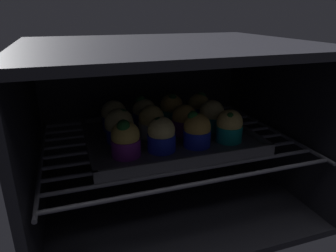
% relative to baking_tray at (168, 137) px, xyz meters
% --- Properties ---
extents(oven_cavity, '(0.59, 0.47, 0.37)m').
position_rel_baking_tray_xyz_m(oven_cavity, '(0.00, 0.04, 0.02)').
color(oven_cavity, black).
rests_on(oven_cavity, ground).
extents(oven_rack, '(0.55, 0.42, 0.01)m').
position_rel_baking_tray_xyz_m(oven_rack, '(0.00, -0.00, -0.01)').
color(oven_rack, '#51515B').
rests_on(oven_rack, oven_cavity).
extents(baking_tray, '(0.36, 0.29, 0.02)m').
position_rel_baking_tray_xyz_m(baking_tray, '(0.00, 0.00, 0.00)').
color(baking_tray, '#4C4C51').
rests_on(baking_tray, oven_rack).
extents(muffin_row0_col0, '(0.06, 0.06, 0.08)m').
position_rel_baking_tray_xyz_m(muffin_row0_col0, '(-0.11, -0.08, 0.04)').
color(muffin_row0_col0, '#7A238C').
rests_on(muffin_row0_col0, baking_tray).
extents(muffin_row0_col1, '(0.06, 0.06, 0.07)m').
position_rel_baking_tray_xyz_m(muffin_row0_col1, '(-0.04, -0.07, 0.04)').
color(muffin_row0_col1, '#1928B7').
rests_on(muffin_row0_col1, baking_tray).
extents(muffin_row0_col2, '(0.06, 0.06, 0.08)m').
position_rel_baking_tray_xyz_m(muffin_row0_col2, '(0.04, -0.08, 0.04)').
color(muffin_row0_col2, '#1928B7').
rests_on(muffin_row0_col2, baking_tray).
extents(muffin_row0_col3, '(0.06, 0.06, 0.07)m').
position_rel_baking_tray_xyz_m(muffin_row0_col3, '(0.11, -0.07, 0.04)').
color(muffin_row0_col3, '#0C8C84').
rests_on(muffin_row0_col3, baking_tray).
extents(muffin_row1_col0, '(0.06, 0.06, 0.07)m').
position_rel_baking_tray_xyz_m(muffin_row1_col0, '(-0.11, -0.00, 0.04)').
color(muffin_row1_col0, '#1928B7').
rests_on(muffin_row1_col0, baking_tray).
extents(muffin_row1_col1, '(0.06, 0.06, 0.07)m').
position_rel_baking_tray_xyz_m(muffin_row1_col1, '(-0.04, 0.00, 0.04)').
color(muffin_row1_col1, silver).
rests_on(muffin_row1_col1, baking_tray).
extents(muffin_row1_col2, '(0.06, 0.06, 0.07)m').
position_rel_baking_tray_xyz_m(muffin_row1_col2, '(0.04, -0.00, 0.04)').
color(muffin_row1_col2, '#7A238C').
rests_on(muffin_row1_col2, baking_tray).
extents(muffin_row1_col3, '(0.06, 0.06, 0.07)m').
position_rel_baking_tray_xyz_m(muffin_row1_col3, '(0.11, -0.00, 0.04)').
color(muffin_row1_col3, '#0C8C84').
rests_on(muffin_row1_col3, baking_tray).
extents(muffin_row2_col0, '(0.06, 0.06, 0.07)m').
position_rel_baking_tray_xyz_m(muffin_row2_col0, '(-0.11, 0.07, 0.04)').
color(muffin_row2_col0, '#1928B7').
rests_on(muffin_row2_col0, baking_tray).
extents(muffin_row2_col1, '(0.06, 0.06, 0.07)m').
position_rel_baking_tray_xyz_m(muffin_row2_col1, '(-0.04, 0.07, 0.04)').
color(muffin_row2_col1, '#1928B7').
rests_on(muffin_row2_col1, baking_tray).
extents(muffin_row2_col2, '(0.06, 0.06, 0.08)m').
position_rel_baking_tray_xyz_m(muffin_row2_col2, '(0.03, 0.07, 0.04)').
color(muffin_row2_col2, '#0C8C84').
rests_on(muffin_row2_col2, baking_tray).
extents(muffin_row2_col3, '(0.06, 0.06, 0.07)m').
position_rel_baking_tray_xyz_m(muffin_row2_col3, '(0.11, 0.08, 0.04)').
color(muffin_row2_col3, '#1928B7').
rests_on(muffin_row2_col3, baking_tray).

